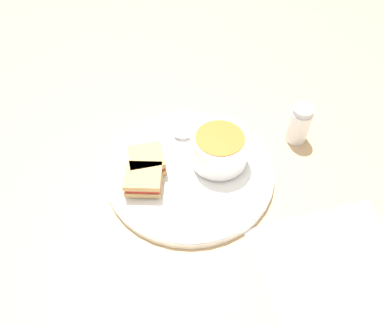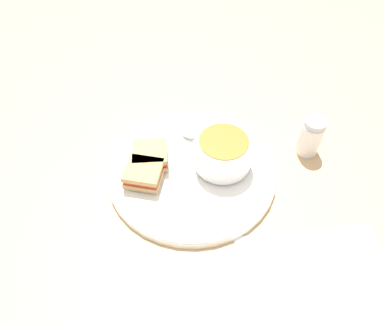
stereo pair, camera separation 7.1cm
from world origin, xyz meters
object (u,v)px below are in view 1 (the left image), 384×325
sandwich_half_far (146,179)px  spoon (189,136)px  sandwich_half_near (149,160)px  soup_bowl (221,148)px  salt_shaker (301,124)px

sandwich_half_far → spoon: bearing=-32.9°
sandwich_half_near → sandwich_half_far: (-0.05, 0.00, 0.00)m
soup_bowl → spoon: bearing=45.6°
salt_shaker → soup_bowl: bearing=113.4°
soup_bowl → sandwich_half_far: size_ratio=1.61×
sandwich_half_far → salt_shaker: salt_shaker is taller
sandwich_half_far → salt_shaker: 0.34m
spoon → sandwich_half_near: (-0.08, 0.08, 0.01)m
sandwich_half_far → sandwich_half_near: bearing=-3.4°
soup_bowl → sandwich_half_far: soup_bowl is taller
soup_bowl → spoon: 0.09m
soup_bowl → sandwich_half_near: size_ratio=1.42×
spoon → sandwich_half_near: bearing=59.7°
soup_bowl → salt_shaker: (0.07, -0.17, -0.01)m
soup_bowl → salt_shaker: bearing=-66.6°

